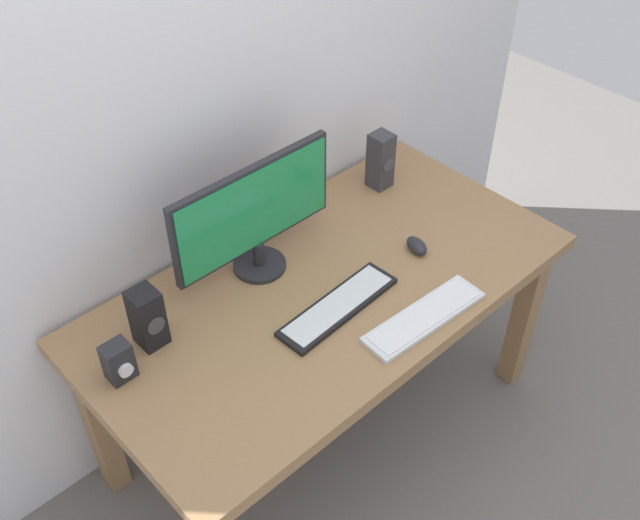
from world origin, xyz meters
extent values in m
plane|color=slate|center=(0.00, 0.00, 0.00)|extent=(6.00, 6.00, 0.00)
cube|color=#936D47|center=(0.00, 0.00, 0.69)|extent=(1.52, 0.79, 0.05)
cube|color=#936D47|center=(0.69, -0.32, 0.33)|extent=(0.07, 0.07, 0.67)
cube|color=#936D47|center=(-0.69, 0.32, 0.33)|extent=(0.07, 0.07, 0.67)
cube|color=#936D47|center=(0.69, 0.32, 0.33)|extent=(0.07, 0.07, 0.67)
cylinder|color=#232328|center=(-0.10, 0.20, 0.72)|extent=(0.17, 0.17, 0.02)
cylinder|color=#232328|center=(-0.10, 0.20, 0.77)|extent=(0.04, 0.04, 0.08)
cube|color=#232328|center=(-0.10, 0.22, 0.94)|extent=(0.57, 0.02, 0.29)
cube|color=#1E8C4C|center=(-0.10, 0.20, 0.94)|extent=(0.55, 0.01, 0.26)
cube|color=black|center=(-0.05, -0.10, 0.72)|extent=(0.42, 0.14, 0.02)
cube|color=silver|center=(-0.05, -0.10, 0.73)|extent=(0.39, 0.11, 0.00)
cube|color=silver|center=(0.11, -0.30, 0.72)|extent=(0.42, 0.13, 0.02)
cube|color=silver|center=(0.11, -0.30, 0.73)|extent=(0.38, 0.11, 0.00)
ellipsoid|color=#232328|center=(0.32, -0.08, 0.73)|extent=(0.07, 0.10, 0.04)
cube|color=#333338|center=(0.49, 0.25, 0.82)|extent=(0.07, 0.07, 0.21)
cylinder|color=#3F3F44|center=(0.49, 0.21, 0.82)|extent=(0.05, 0.00, 0.05)
cube|color=black|center=(-0.52, 0.17, 0.81)|extent=(0.08, 0.08, 0.19)
cylinder|color=#3F3F44|center=(-0.52, 0.13, 0.81)|extent=(0.05, 0.00, 0.05)
cube|color=#232328|center=(-0.65, 0.12, 0.77)|extent=(0.07, 0.06, 0.12)
cylinder|color=silver|center=(-0.65, 0.08, 0.77)|extent=(0.04, 0.01, 0.04)
camera|label=1|loc=(-1.14, -1.19, 2.28)|focal=41.68mm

